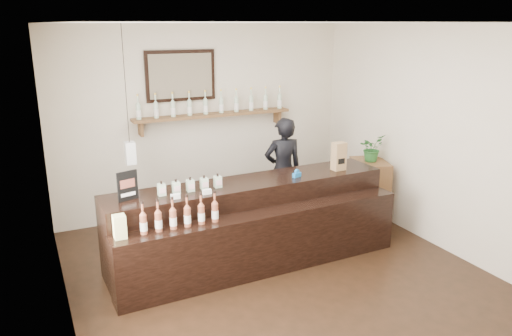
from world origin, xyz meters
name	(u,v)px	position (x,y,z in m)	size (l,w,h in m)	color
ground	(282,279)	(0.00, 0.00, 0.00)	(5.00, 5.00, 0.00)	black
room_shell	(285,132)	(0.00, 0.00, 1.70)	(5.00, 5.00, 5.00)	beige
back_wall_decor	(196,98)	(-0.16, 2.37, 1.76)	(2.66, 0.96, 1.69)	brown
counter	(253,225)	(-0.10, 0.57, 0.46)	(3.51, 1.02, 1.14)	black
promo_sign	(128,186)	(-1.54, 0.65, 1.14)	(0.23, 0.08, 0.32)	black
paper_bag	(339,156)	(1.15, 0.65, 1.16)	(0.17, 0.13, 0.36)	#9B774B
tape_dispenser	(297,174)	(0.51, 0.60, 1.02)	(0.13, 0.08, 0.10)	#196BB5
side_cabinet	(369,190)	(2.00, 1.06, 0.45)	(0.62, 0.72, 0.89)	brown
potted_plant	(372,148)	(2.00, 1.06, 1.08)	(0.35, 0.30, 0.38)	#286428
shopkeeper	(283,164)	(0.83, 1.55, 0.87)	(0.63, 0.42, 1.74)	black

